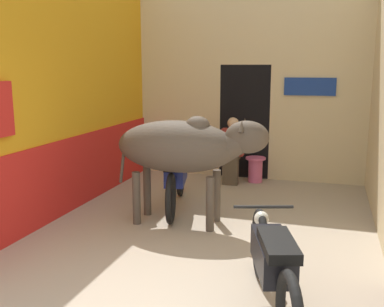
{
  "coord_description": "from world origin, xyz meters",
  "views": [
    {
      "loc": [
        1.49,
        -2.98,
        2.15
      ],
      "look_at": [
        -0.19,
        2.47,
        1.03
      ],
      "focal_mm": 42.0,
      "sensor_mm": 36.0,
      "label": 1
    }
  ],
  "objects_px": {
    "motorcycle_near": "(272,263)",
    "motorcycle_far": "(176,178)",
    "cow": "(185,147)",
    "plastic_stool": "(255,169)",
    "shopkeeper_seated": "(232,149)"
  },
  "relations": [
    {
      "from": "motorcycle_near",
      "to": "motorcycle_far",
      "type": "height_order",
      "value": "motorcycle_near"
    },
    {
      "from": "cow",
      "to": "plastic_stool",
      "type": "bearing_deg",
      "value": 77.36
    },
    {
      "from": "shopkeeper_seated",
      "to": "cow",
      "type": "bearing_deg",
      "value": -94.07
    },
    {
      "from": "cow",
      "to": "motorcycle_far",
      "type": "bearing_deg",
      "value": 119.28
    },
    {
      "from": "cow",
      "to": "shopkeeper_seated",
      "type": "xyz_separation_m",
      "value": [
        0.16,
        2.31,
        -0.43
      ]
    },
    {
      "from": "shopkeeper_seated",
      "to": "plastic_stool",
      "type": "xyz_separation_m",
      "value": [
        0.4,
        0.22,
        -0.4
      ]
    },
    {
      "from": "shopkeeper_seated",
      "to": "plastic_stool",
      "type": "distance_m",
      "value": 0.61
    },
    {
      "from": "motorcycle_far",
      "to": "cow",
      "type": "bearing_deg",
      "value": -60.72
    },
    {
      "from": "motorcycle_far",
      "to": "shopkeeper_seated",
      "type": "xyz_separation_m",
      "value": [
        0.5,
        1.72,
        0.18
      ]
    },
    {
      "from": "cow",
      "to": "motorcycle_near",
      "type": "bearing_deg",
      "value": -53.98
    },
    {
      "from": "cow",
      "to": "motorcycle_near",
      "type": "height_order",
      "value": "cow"
    },
    {
      "from": "plastic_stool",
      "to": "motorcycle_far",
      "type": "bearing_deg",
      "value": -114.94
    },
    {
      "from": "plastic_stool",
      "to": "shopkeeper_seated",
      "type": "bearing_deg",
      "value": -150.98
    },
    {
      "from": "motorcycle_near",
      "to": "shopkeeper_seated",
      "type": "height_order",
      "value": "shopkeeper_seated"
    },
    {
      "from": "motorcycle_near",
      "to": "plastic_stool",
      "type": "bearing_deg",
      "value": 100.94
    }
  ]
}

